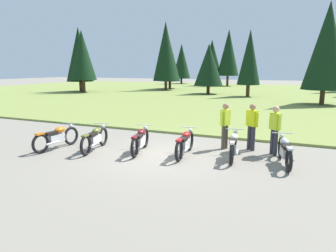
{
  "coord_description": "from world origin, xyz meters",
  "views": [
    {
      "loc": [
        4.19,
        -8.99,
        2.89
      ],
      "look_at": [
        0.0,
        0.6,
        0.9
      ],
      "focal_mm": 32.47,
      "sensor_mm": 36.0,
      "label": 1
    }
  ],
  "objects_px": {
    "motorcycle_red": "(185,143)",
    "motorcycle_cream": "(234,145)",
    "motorcycle_maroon": "(140,140)",
    "rider_in_hivis_vest": "(252,124)",
    "motorcycle_orange": "(57,137)",
    "rider_near_row_end": "(275,127)",
    "rider_checking_bike": "(225,123)",
    "motorcycle_olive": "(95,138)",
    "motorcycle_silver": "(285,151)"
  },
  "relations": [
    {
      "from": "rider_checking_bike",
      "to": "motorcycle_maroon",
      "type": "bearing_deg",
      "value": -148.43
    },
    {
      "from": "motorcycle_silver",
      "to": "rider_checking_bike",
      "type": "relative_size",
      "value": 1.24
    },
    {
      "from": "motorcycle_silver",
      "to": "motorcycle_maroon",
      "type": "bearing_deg",
      "value": -173.85
    },
    {
      "from": "motorcycle_silver",
      "to": "motorcycle_olive",
      "type": "bearing_deg",
      "value": -171.47
    },
    {
      "from": "motorcycle_maroon",
      "to": "motorcycle_cream",
      "type": "height_order",
      "value": "same"
    },
    {
      "from": "motorcycle_red",
      "to": "rider_checking_bike",
      "type": "height_order",
      "value": "rider_checking_bike"
    },
    {
      "from": "motorcycle_olive",
      "to": "rider_near_row_end",
      "type": "bearing_deg",
      "value": 18.11
    },
    {
      "from": "motorcycle_orange",
      "to": "motorcycle_cream",
      "type": "height_order",
      "value": "same"
    },
    {
      "from": "rider_near_row_end",
      "to": "motorcycle_olive",
      "type": "bearing_deg",
      "value": -161.89
    },
    {
      "from": "motorcycle_silver",
      "to": "rider_in_hivis_vest",
      "type": "bearing_deg",
      "value": 132.81
    },
    {
      "from": "motorcycle_olive",
      "to": "motorcycle_red",
      "type": "relative_size",
      "value": 0.99
    },
    {
      "from": "motorcycle_red",
      "to": "rider_checking_bike",
      "type": "xyz_separation_m",
      "value": [
        1.02,
        1.39,
        0.51
      ]
    },
    {
      "from": "motorcycle_orange",
      "to": "motorcycle_maroon",
      "type": "bearing_deg",
      "value": 15.84
    },
    {
      "from": "rider_in_hivis_vest",
      "to": "rider_checking_bike",
      "type": "height_order",
      "value": "same"
    },
    {
      "from": "motorcycle_maroon",
      "to": "motorcycle_silver",
      "type": "height_order",
      "value": "same"
    },
    {
      "from": "motorcycle_olive",
      "to": "rider_in_hivis_vest",
      "type": "xyz_separation_m",
      "value": [
        5.11,
        2.23,
        0.51
      ]
    },
    {
      "from": "rider_in_hivis_vest",
      "to": "rider_checking_bike",
      "type": "distance_m",
      "value": 0.93
    },
    {
      "from": "rider_checking_bike",
      "to": "rider_near_row_end",
      "type": "xyz_separation_m",
      "value": [
        1.71,
        -0.1,
        0.0
      ]
    },
    {
      "from": "motorcycle_red",
      "to": "rider_in_hivis_vest",
      "type": "bearing_deg",
      "value": 39.46
    },
    {
      "from": "motorcycle_cream",
      "to": "motorcycle_olive",
      "type": "bearing_deg",
      "value": -168.49
    },
    {
      "from": "motorcycle_orange",
      "to": "rider_checking_bike",
      "type": "xyz_separation_m",
      "value": [
        5.59,
        2.45,
        0.51
      ]
    },
    {
      "from": "rider_in_hivis_vest",
      "to": "rider_near_row_end",
      "type": "relative_size",
      "value": 1.0
    },
    {
      "from": "rider_in_hivis_vest",
      "to": "motorcycle_maroon",
      "type": "bearing_deg",
      "value": -152.94
    },
    {
      "from": "motorcycle_orange",
      "to": "rider_near_row_end",
      "type": "bearing_deg",
      "value": 17.8
    },
    {
      "from": "motorcycle_olive",
      "to": "motorcycle_maroon",
      "type": "relative_size",
      "value": 1.01
    },
    {
      "from": "motorcycle_maroon",
      "to": "rider_checking_bike",
      "type": "distance_m",
      "value": 3.1
    },
    {
      "from": "motorcycle_cream",
      "to": "motorcycle_maroon",
      "type": "bearing_deg",
      "value": -170.47
    },
    {
      "from": "motorcycle_olive",
      "to": "rider_near_row_end",
      "type": "relative_size",
      "value": 1.25
    },
    {
      "from": "motorcycle_olive",
      "to": "motorcycle_cream",
      "type": "xyz_separation_m",
      "value": [
        4.75,
        0.97,
        0.0
      ]
    },
    {
      "from": "motorcycle_orange",
      "to": "motorcycle_silver",
      "type": "relative_size",
      "value": 1.01
    },
    {
      "from": "motorcycle_maroon",
      "to": "rider_near_row_end",
      "type": "bearing_deg",
      "value": 19.12
    },
    {
      "from": "rider_checking_bike",
      "to": "motorcycle_cream",
      "type": "bearing_deg",
      "value": -63.13
    },
    {
      "from": "motorcycle_olive",
      "to": "motorcycle_maroon",
      "type": "distance_m",
      "value": 1.66
    },
    {
      "from": "motorcycle_olive",
      "to": "motorcycle_cream",
      "type": "distance_m",
      "value": 4.84
    },
    {
      "from": "motorcycle_orange",
      "to": "rider_in_hivis_vest",
      "type": "distance_m",
      "value": 7.03
    },
    {
      "from": "motorcycle_silver",
      "to": "rider_in_hivis_vest",
      "type": "height_order",
      "value": "rider_in_hivis_vest"
    },
    {
      "from": "motorcycle_red",
      "to": "motorcycle_cream",
      "type": "height_order",
      "value": "same"
    },
    {
      "from": "motorcycle_orange",
      "to": "rider_checking_bike",
      "type": "bearing_deg",
      "value": 23.64
    },
    {
      "from": "motorcycle_cream",
      "to": "rider_in_hivis_vest",
      "type": "relative_size",
      "value": 1.25
    },
    {
      "from": "motorcycle_maroon",
      "to": "motorcycle_red",
      "type": "xyz_separation_m",
      "value": [
        1.58,
        0.21,
        0.0
      ]
    },
    {
      "from": "rider_near_row_end",
      "to": "motorcycle_red",
      "type": "bearing_deg",
      "value": -154.72
    },
    {
      "from": "motorcycle_maroon",
      "to": "rider_checking_bike",
      "type": "bearing_deg",
      "value": 31.57
    },
    {
      "from": "motorcycle_maroon",
      "to": "rider_in_hivis_vest",
      "type": "xyz_separation_m",
      "value": [
        3.51,
        1.79,
        0.51
      ]
    },
    {
      "from": "rider_near_row_end",
      "to": "rider_in_hivis_vest",
      "type": "bearing_deg",
      "value": 159.38
    },
    {
      "from": "motorcycle_orange",
      "to": "rider_near_row_end",
      "type": "relative_size",
      "value": 1.26
    },
    {
      "from": "motorcycle_olive",
      "to": "motorcycle_red",
      "type": "height_order",
      "value": "same"
    },
    {
      "from": "motorcycle_orange",
      "to": "motorcycle_olive",
      "type": "distance_m",
      "value": 1.44
    },
    {
      "from": "motorcycle_cream",
      "to": "rider_near_row_end",
      "type": "xyz_separation_m",
      "value": [
        1.16,
        0.97,
        0.51
      ]
    },
    {
      "from": "rider_in_hivis_vest",
      "to": "motorcycle_orange",
      "type": "bearing_deg",
      "value": -157.88
    },
    {
      "from": "motorcycle_silver",
      "to": "rider_near_row_end",
      "type": "distance_m",
      "value": 1.18
    }
  ]
}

